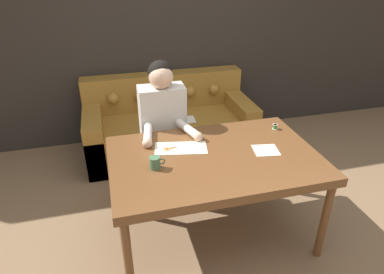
% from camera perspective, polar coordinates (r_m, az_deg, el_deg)
% --- Properties ---
extents(ground_plane, '(16.00, 16.00, 0.00)m').
position_cam_1_polar(ground_plane, '(3.01, 5.79, -16.30)').
color(ground_plane, '#846647').
extents(wall_back, '(8.00, 0.06, 2.60)m').
position_cam_1_polar(wall_back, '(4.20, -3.25, 17.09)').
color(wall_back, '#2D2823').
rests_on(wall_back, ground_plane).
extents(dining_table, '(1.58, 1.03, 0.76)m').
position_cam_1_polar(dining_table, '(2.63, 3.75, -4.36)').
color(dining_table, brown).
rests_on(dining_table, ground_plane).
extents(couch, '(1.91, 0.90, 0.86)m').
position_cam_1_polar(couch, '(4.07, -3.89, 1.88)').
color(couch, olive).
rests_on(couch, ground_plane).
extents(person, '(0.50, 0.61, 1.32)m').
position_cam_1_polar(person, '(3.15, -4.82, 1.12)').
color(person, '#33281E').
rests_on(person, ground_plane).
extents(pattern_paper_main, '(0.44, 0.28, 0.00)m').
position_cam_1_polar(pattern_paper_main, '(2.69, -1.87, -1.86)').
color(pattern_paper_main, beige).
rests_on(pattern_paper_main, dining_table).
extents(pattern_paper_offcut, '(0.22, 0.21, 0.00)m').
position_cam_1_polar(pattern_paper_offcut, '(2.72, 12.21, -2.17)').
color(pattern_paper_offcut, beige).
rests_on(pattern_paper_offcut, dining_table).
extents(scissors, '(0.23, 0.09, 0.01)m').
position_cam_1_polar(scissors, '(2.68, -3.35, -1.89)').
color(scissors, silver).
rests_on(scissors, dining_table).
extents(mug, '(0.11, 0.08, 0.09)m').
position_cam_1_polar(mug, '(2.43, -6.17, -4.29)').
color(mug, '#47704C').
rests_on(mug, dining_table).
extents(thread_spool, '(0.04, 0.04, 0.05)m').
position_cam_1_polar(thread_spool, '(3.06, 13.67, 1.68)').
color(thread_spool, '#338C4C').
rests_on(thread_spool, dining_table).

